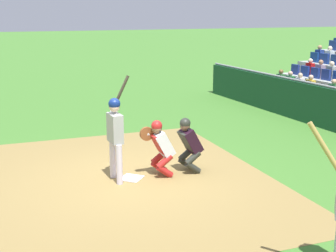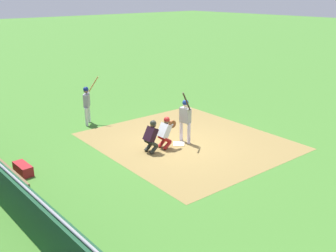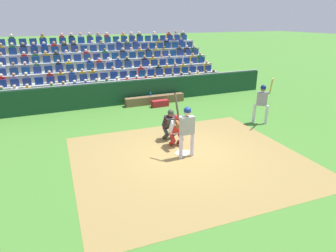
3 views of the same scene
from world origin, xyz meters
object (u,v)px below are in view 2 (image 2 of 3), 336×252
batter_at_plate (185,116)px  equipment_duffel_bag (23,169)px  home_plate_marker (179,144)px  dugout_bench (3,174)px  home_plate_umpire (151,135)px  catcher_crouching (166,131)px  on_deck_batter (87,101)px  water_bottle_on_bench (3,167)px

batter_at_plate → equipment_duffel_bag: (-1.52, -6.04, -0.94)m
home_plate_marker → dugout_bench: bearing=-102.9°
batter_at_plate → dugout_bench: size_ratio=0.65×
home_plate_umpire → dugout_bench: bearing=-105.1°
home_plate_marker → dugout_bench: (-1.46, -6.37, 0.20)m
catcher_crouching → on_deck_batter: size_ratio=0.59×
batter_at_plate → dugout_bench: bearing=-102.5°
on_deck_batter → dugout_bench: bearing=-57.6°
on_deck_batter → home_plate_umpire: bearing=1.4°
dugout_bench → on_deck_batter: on_deck_batter is taller
home_plate_umpire → water_bottle_on_bench: 5.24m
home_plate_marker → catcher_crouching: bearing=-96.0°
home_plate_marker → batter_at_plate: size_ratio=0.20×
home_plate_marker → home_plate_umpire: home_plate_umpire is taller
batter_at_plate → water_bottle_on_bench: size_ratio=10.49×
home_plate_marker → catcher_crouching: 0.94m
home_plate_marker → home_plate_umpire: (-0.10, -1.31, 0.67)m
home_plate_marker → dugout_bench: dugout_bench is taller
home_plate_marker → home_plate_umpire: size_ratio=0.35×
catcher_crouching → home_plate_umpire: 0.67m
catcher_crouching → dugout_bench: (-1.39, -5.73, -0.49)m
home_plate_umpire → water_bottle_on_bench: home_plate_umpire is taller
home_plate_umpire → water_bottle_on_bench: (-1.13, -5.11, -0.15)m
home_plate_umpire → on_deck_batter: on_deck_batter is taller
catcher_crouching → water_bottle_on_bench: size_ratio=6.05×
dugout_bench → catcher_crouching: bearing=76.4°
dugout_bench → on_deck_batter: bearing=122.4°
batter_at_plate → home_plate_umpire: bearing=-94.1°
batter_at_plate → catcher_crouching: bearing=-95.2°
home_plate_marker → water_bottle_on_bench: water_bottle_on_bench is taller
catcher_crouching → equipment_duffel_bag: bearing=-105.7°
dugout_bench → home_plate_marker: bearing=77.1°
home_plate_marker → equipment_duffel_bag: (-1.49, -5.72, 0.15)m
dugout_bench → on_deck_batter: size_ratio=1.56×
water_bottle_on_bench → on_deck_batter: bearing=124.0°
equipment_duffel_bag → on_deck_batter: on_deck_batter is taller
batter_at_plate → on_deck_batter: batter_at_plate is taller
water_bottle_on_bench → on_deck_batter: (-3.38, 5.00, 0.54)m
equipment_duffel_bag → dugout_bench: bearing=-87.7°
batter_at_plate → home_plate_marker: bearing=-93.7°
home_plate_marker → batter_at_plate: (0.02, 0.32, 1.10)m
batter_at_plate → dugout_bench: (-1.48, -6.70, -0.89)m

